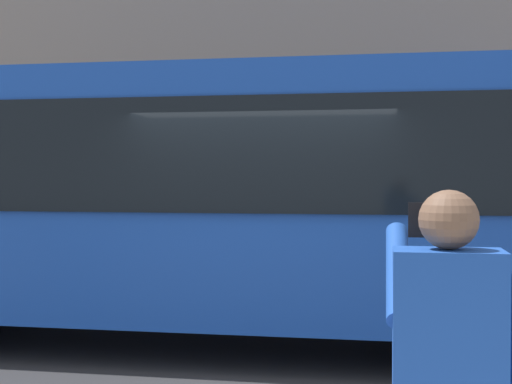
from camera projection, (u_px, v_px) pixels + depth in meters
ground_plane at (271, 361)px, 7.33m from camera, size 60.00×60.00×0.00m
red_bus at (189, 195)px, 8.07m from camera, size 9.05×2.54×3.08m
pedestrian_photographer at (449, 382)px, 2.64m from camera, size 0.53×0.52×1.70m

